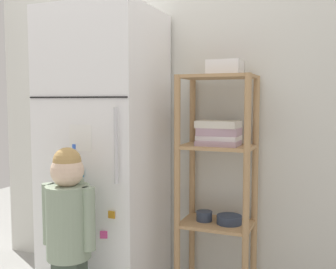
% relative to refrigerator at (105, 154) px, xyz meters
% --- Properties ---
extents(kitchen_wall_back, '(2.53, 0.03, 2.20)m').
position_rel_refrigerator_xyz_m(kitchen_wall_back, '(0.22, 0.32, 0.25)').
color(kitchen_wall_back, silver).
rests_on(kitchen_wall_back, ground).
extents(refrigerator, '(0.62, 0.61, 1.70)m').
position_rel_refrigerator_xyz_m(refrigerator, '(0.00, 0.00, 0.00)').
color(refrigerator, white).
rests_on(refrigerator, ground).
extents(child_standing, '(0.30, 0.22, 0.94)m').
position_rel_refrigerator_xyz_m(child_standing, '(0.05, -0.45, -0.28)').
color(child_standing, '#3E4B3E').
rests_on(child_standing, ground).
extents(pantry_shelf_unit, '(0.43, 0.30, 1.32)m').
position_rel_refrigerator_xyz_m(pantry_shelf_unit, '(0.66, 0.14, -0.04)').
color(pantry_shelf_unit, tan).
rests_on(pantry_shelf_unit, ground).
extents(fruit_bin, '(0.19, 0.16, 0.08)m').
position_rel_refrigerator_xyz_m(fruit_bin, '(0.69, 0.14, 0.51)').
color(fruit_bin, white).
rests_on(fruit_bin, pantry_shelf_unit).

